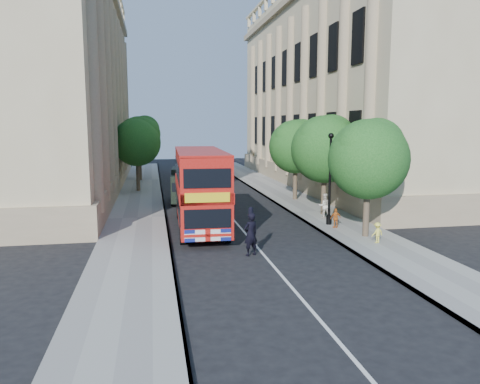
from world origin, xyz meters
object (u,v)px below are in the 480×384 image
woman_pedestrian (324,206)px  box_van (184,186)px  double_decker_bus (200,187)px  lamp_post (330,183)px  police_constable (251,234)px

woman_pedestrian → box_van: bearing=-43.1°
double_decker_bus → woman_pedestrian: (7.62, 1.07, -1.49)m
double_decker_bus → box_van: size_ratio=2.04×
double_decker_bus → woman_pedestrian: 7.83m
lamp_post → police_constable: size_ratio=2.68×
lamp_post → box_van: 12.23m
police_constable → woman_pedestrian: (5.98, 6.78, -0.09)m
lamp_post → woman_pedestrian: (0.39, 1.78, -1.64)m
lamp_post → double_decker_bus: size_ratio=0.55×
double_decker_bus → box_van: 8.95m
double_decker_bus → police_constable: double_decker_bus is taller
double_decker_bus → box_van: (-0.26, 8.87, -1.12)m
lamp_post → woman_pedestrian: lamp_post is taller
lamp_post → woman_pedestrian: 2.45m
lamp_post → double_decker_bus: 7.26m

